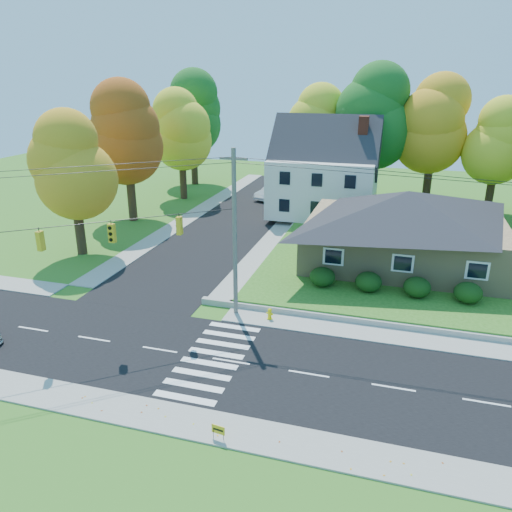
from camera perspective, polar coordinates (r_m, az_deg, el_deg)
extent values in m
plane|color=#3D7923|center=(25.93, -2.86, -11.96)|extent=(120.00, 120.00, 0.00)
cube|color=black|center=(25.92, -2.86, -11.94)|extent=(90.00, 8.00, 0.02)
cube|color=black|center=(51.06, -1.75, 4.45)|extent=(8.00, 44.00, 0.02)
cube|color=#9C9A90|center=(30.05, 0.30, -7.06)|extent=(90.00, 2.00, 0.08)
cube|color=#9C9A90|center=(22.12, -7.35, -18.39)|extent=(90.00, 2.00, 0.08)
cube|color=#3D7923|center=(44.17, 22.87, 0.65)|extent=(30.00, 30.00, 0.50)
cube|color=tan|center=(38.50, 16.53, 1.61)|extent=(14.00, 10.00, 3.20)
pyramid|color=#26262B|center=(37.77, 16.93, 5.49)|extent=(14.60, 10.60, 2.20)
cube|color=silver|center=(50.35, 7.71, 7.91)|extent=(10.00, 8.00, 5.60)
pyramid|color=#26262B|center=(49.68, 7.92, 12.42)|extent=(10.40, 8.40, 2.40)
cube|color=brown|center=(49.57, 11.87, 9.83)|extent=(0.90, 0.90, 9.60)
ellipsoid|color=#163A10|center=(33.29, 7.59, -2.37)|extent=(1.70, 1.70, 1.27)
ellipsoid|color=#163A10|center=(33.02, 12.74, -2.89)|extent=(1.70, 1.70, 1.27)
ellipsoid|color=#163A10|center=(33.03, 17.93, -3.40)|extent=(1.70, 1.70, 1.27)
ellipsoid|color=#163A10|center=(33.30, 23.08, -3.88)|extent=(1.70, 1.70, 1.27)
cylinder|color=#666059|center=(28.75, -2.45, 2.35)|extent=(0.26, 0.26, 10.00)
cube|color=#666059|center=(27.74, -2.58, 11.04)|extent=(1.60, 0.12, 0.12)
cube|color=gold|center=(26.98, -23.41, 1.59)|extent=(0.26, 0.34, 1.00)
cube|color=gold|center=(27.05, -16.14, 2.52)|extent=(0.34, 0.26, 1.00)
cube|color=gold|center=(27.61, -8.75, 3.44)|extent=(0.26, 0.34, 1.00)
cylinder|color=black|center=(26.79, -19.52, 3.44)|extent=(13.02, 10.43, 0.04)
cylinder|color=#3F2A19|center=(56.49, 6.67, 9.17)|extent=(0.80, 0.80, 5.40)
sphere|color=gold|center=(55.90, 6.83, 13.10)|extent=(6.72, 6.72, 6.72)
sphere|color=gold|center=(55.72, 6.90, 14.81)|extent=(5.91, 5.91, 5.91)
sphere|color=gold|center=(55.60, 6.98, 16.53)|extent=(5.11, 5.11, 5.11)
cylinder|color=#3F2A19|center=(54.74, 12.76, 8.95)|extent=(0.86, 0.86, 6.30)
sphere|color=#1E651F|center=(54.09, 13.14, 13.67)|extent=(7.84, 7.84, 7.84)
sphere|color=#1E651F|center=(53.92, 13.30, 15.74)|extent=(6.90, 6.90, 6.90)
sphere|color=#1E651F|center=(53.83, 13.48, 17.82)|extent=(5.96, 5.96, 5.96)
cylinder|color=#3F2A19|center=(55.71, 19.04, 8.30)|extent=(0.83, 0.83, 5.85)
sphere|color=gold|center=(55.09, 19.54, 12.60)|extent=(7.28, 7.28, 7.28)
sphere|color=gold|center=(54.92, 19.76, 14.47)|extent=(6.41, 6.41, 6.41)
sphere|color=gold|center=(54.81, 19.99, 16.36)|extent=(5.53, 5.53, 5.53)
cylinder|color=#3F2A19|center=(55.42, 25.23, 6.95)|extent=(0.77, 0.77, 4.95)
sphere|color=gold|center=(54.84, 25.78, 10.58)|extent=(6.16, 6.16, 6.16)
sphere|color=gold|center=(54.66, 26.03, 12.16)|extent=(5.42, 5.42, 5.42)
sphere|color=gold|center=(54.52, 26.28, 13.75)|extent=(4.68, 4.68, 4.68)
cylinder|color=#3F2A19|center=(42.35, -19.57, 3.45)|extent=(0.77, 0.77, 4.95)
sphere|color=gold|center=(41.54, -20.14, 8.18)|extent=(6.16, 6.16, 6.16)
sphere|color=gold|center=(41.28, -20.39, 10.26)|extent=(5.42, 5.42, 5.42)
sphere|color=gold|center=(41.08, -20.66, 12.37)|extent=(4.68, 4.68, 4.68)
cylinder|color=#3F2A19|center=(50.86, -14.08, 7.18)|extent=(0.83, 0.83, 5.85)
sphere|color=#AB4C15|center=(50.14, -14.49, 11.89)|extent=(7.28, 7.28, 7.28)
sphere|color=#AB4C15|center=(49.93, -14.67, 13.95)|extent=(6.41, 6.41, 6.41)
sphere|color=#AB4C15|center=(49.79, -14.86, 16.03)|extent=(5.53, 5.53, 5.53)
cylinder|color=#3F2A19|center=(59.13, -8.35, 9.08)|extent=(0.80, 0.80, 5.40)
sphere|color=gold|center=(58.52, -8.54, 12.83)|extent=(6.72, 6.72, 6.72)
sphere|color=gold|center=(58.34, -8.63, 14.47)|extent=(5.91, 5.91, 5.91)
sphere|color=gold|center=(58.21, -8.72, 16.11)|extent=(5.11, 5.11, 5.11)
cylinder|color=#3F2A19|center=(67.04, -7.08, 10.82)|extent=(0.86, 0.86, 6.30)
sphere|color=#1E651F|center=(66.48, -7.26, 14.69)|extent=(7.84, 7.84, 7.84)
sphere|color=#1E651F|center=(66.33, -7.33, 16.37)|extent=(6.90, 6.90, 6.90)
sphere|color=#1E651F|center=(66.24, -7.41, 18.06)|extent=(5.96, 5.96, 5.96)
imported|color=silver|center=(58.55, 1.84, 7.30)|extent=(3.47, 5.16, 1.61)
cylinder|color=yellow|center=(29.86, 1.57, -7.23)|extent=(0.34, 0.34, 0.09)
cylinder|color=yellow|center=(29.74, 1.58, -6.75)|extent=(0.22, 0.22, 0.51)
sphere|color=yellow|center=(29.60, 1.58, -6.22)|extent=(0.24, 0.24, 0.24)
cylinder|color=yellow|center=(29.69, 1.58, -6.59)|extent=(0.43, 0.23, 0.11)
cylinder|color=black|center=(21.15, -4.90, -19.67)|extent=(0.02, 0.02, 0.48)
cylinder|color=black|center=(21.02, -3.74, -19.91)|extent=(0.02, 0.02, 0.48)
cube|color=yellow|center=(20.90, -4.34, -19.18)|extent=(0.58, 0.11, 0.39)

